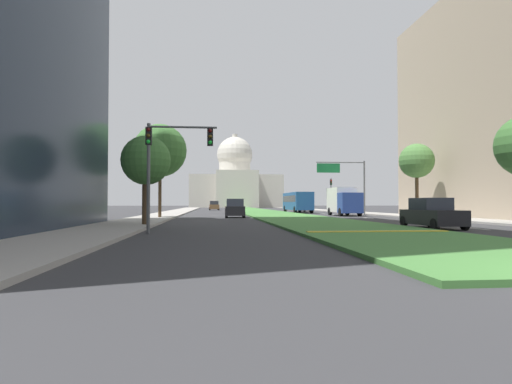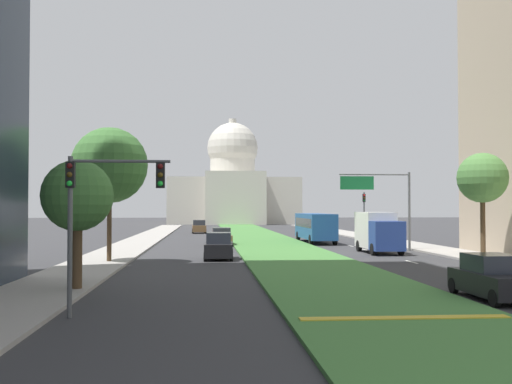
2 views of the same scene
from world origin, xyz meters
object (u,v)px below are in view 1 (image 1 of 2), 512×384
object	(u,v)px
sedan_midblock	(235,209)
sedan_very_far	(214,206)
sedan_distant	(233,208)
overhead_guide_sign	(346,176)
capitol_building	(235,184)
traffic_light_far_right	(331,191)
box_truck_delivery	(344,201)
traffic_light_near_left	(167,153)
city_bus	(297,201)
sedan_lead_stopped	(432,214)
street_tree_left_near	(146,161)
sedan_far_horizon	(302,207)
street_tree_right_mid	(417,161)
street_tree_left_mid	(160,151)

from	to	relation	value
sedan_midblock	sedan_very_far	world-z (taller)	sedan_midblock
sedan_midblock	sedan_distant	xyz separation A→B (m)	(0.53, 15.80, -0.07)
overhead_guide_sign	capitol_building	bearing A→B (deg)	95.10
traffic_light_far_right	box_truck_delivery	bearing A→B (deg)	-100.81
capitol_building	traffic_light_far_right	bearing A→B (deg)	-82.57
sedan_distant	traffic_light_near_left	bearing A→B (deg)	-97.38
traffic_light_near_left	city_bus	size ratio (longest dim) A/B	0.47
sedan_lead_stopped	sedan_distant	world-z (taller)	sedan_lead_stopped
sedan_very_far	city_bus	distance (m)	27.54
street_tree_left_near	sedan_far_horizon	distance (m)	46.88
street_tree_right_mid	sedan_far_horizon	bearing A→B (deg)	99.95
sedan_far_horizon	sedan_very_far	distance (m)	22.65
street_tree_right_mid	city_bus	distance (m)	23.87
traffic_light_far_right	sedan_far_horizon	distance (m)	6.94
capitol_building	sedan_very_far	world-z (taller)	capitol_building
street_tree_left_mid	box_truck_delivery	world-z (taller)	street_tree_left_mid
street_tree_left_mid	sedan_lead_stopped	distance (m)	24.70
overhead_guide_sign	street_tree_left_near	distance (m)	30.73
sedan_very_far	sedan_distant	bearing A→B (deg)	-85.16
capitol_building	sedan_midblock	world-z (taller)	capitol_building
traffic_light_near_left	overhead_guide_sign	world-z (taller)	overhead_guide_sign
street_tree_left_near	sedan_far_horizon	size ratio (longest dim) A/B	1.24
sedan_far_horizon	sedan_very_far	world-z (taller)	sedan_very_far
sedan_lead_stopped	sedan_midblock	bearing A→B (deg)	117.68
traffic_light_near_left	street_tree_left_near	distance (m)	6.58
traffic_light_far_right	sedan_far_horizon	bearing A→B (deg)	120.91
street_tree_left_near	sedan_very_far	xyz separation A→B (m)	(4.40, 60.47, -3.15)
capitol_building	traffic_light_near_left	world-z (taller)	capitol_building
traffic_light_near_left	box_truck_delivery	distance (m)	32.09
sedan_distant	capitol_building	bearing A→B (deg)	86.87
street_tree_right_mid	sedan_very_far	world-z (taller)	street_tree_right_mid
overhead_guide_sign	sedan_very_far	world-z (taller)	overhead_guide_sign
sedan_lead_stopped	sedan_very_far	world-z (taller)	sedan_very_far
city_bus	overhead_guide_sign	bearing A→B (deg)	-74.36
overhead_guide_sign	sedan_very_far	bearing A→B (deg)	112.73
street_tree_left_mid	city_bus	xyz separation A→B (m)	(17.22, 22.35, -4.48)
sedan_lead_stopped	sedan_distant	size ratio (longest dim) A/B	0.97
street_tree_left_mid	city_bus	world-z (taller)	street_tree_left_mid
traffic_light_near_left	street_tree_left_mid	xyz separation A→B (m)	(-2.64, 19.67, 2.46)
sedan_far_horizon	traffic_light_near_left	bearing A→B (deg)	-108.83
sedan_midblock	sedan_far_horizon	bearing A→B (deg)	65.32
street_tree_left_mid	sedan_lead_stopped	world-z (taller)	street_tree_left_mid
traffic_light_far_right	sedan_distant	xyz separation A→B (m)	(-15.17, -5.59, -2.52)
sedan_distant	city_bus	distance (m)	10.49
street_tree_left_near	street_tree_left_mid	xyz separation A→B (m)	(-0.74, 13.38, 2.25)
street_tree_right_mid	sedan_very_far	size ratio (longest dim) A/B	1.61
street_tree_left_near	box_truck_delivery	bearing A→B (deg)	47.90
capitol_building	traffic_light_far_right	distance (m)	81.14
street_tree_right_mid	sedan_midblock	xyz separation A→B (m)	(-17.56, 2.60, -4.65)
street_tree_left_near	city_bus	xyz separation A→B (m)	(16.48, 35.73, -2.24)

